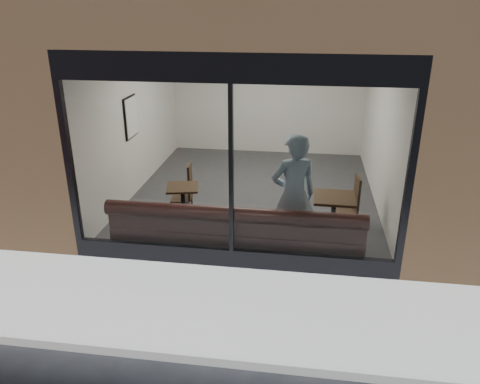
# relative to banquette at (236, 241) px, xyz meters

# --- Properties ---
(ground) EXTENTS (120.00, 120.00, 0.00)m
(ground) POSITION_rel_banquette_xyz_m (0.00, -2.45, -0.23)
(ground) COLOR black
(ground) RESTS_ON ground
(sidewalk_near) EXTENTS (40.00, 2.00, 0.01)m
(sidewalk_near) POSITION_rel_banquette_xyz_m (0.00, -1.45, -0.22)
(sidewalk_near) COLOR gray
(sidewalk_near) RESTS_ON ground
(kerb_near) EXTENTS (40.00, 0.10, 0.12)m
(kerb_near) POSITION_rel_banquette_xyz_m (0.00, -2.50, -0.17)
(kerb_near) COLOR gray
(kerb_near) RESTS_ON ground
(host_building_pier_left) EXTENTS (2.50, 12.00, 3.20)m
(host_building_pier_left) POSITION_rel_banquette_xyz_m (-3.75, 5.55, 1.38)
(host_building_pier_left) COLOR brown
(host_building_pier_left) RESTS_ON ground
(host_building_pier_right) EXTENTS (2.50, 12.00, 3.20)m
(host_building_pier_right) POSITION_rel_banquette_xyz_m (3.75, 5.55, 1.38)
(host_building_pier_right) COLOR brown
(host_building_pier_right) RESTS_ON ground
(host_building_backfill) EXTENTS (5.00, 6.00, 3.20)m
(host_building_backfill) POSITION_rel_banquette_xyz_m (0.00, 8.55, 1.38)
(host_building_backfill) COLOR brown
(host_building_backfill) RESTS_ON ground
(cafe_floor) EXTENTS (6.00, 6.00, 0.00)m
(cafe_floor) POSITION_rel_banquette_xyz_m (0.00, 2.55, -0.21)
(cafe_floor) COLOR #2D2D30
(cafe_floor) RESTS_ON ground
(cafe_ceiling) EXTENTS (6.00, 6.00, 0.00)m
(cafe_ceiling) POSITION_rel_banquette_xyz_m (0.00, 2.55, 2.97)
(cafe_ceiling) COLOR white
(cafe_ceiling) RESTS_ON host_building_upper
(cafe_wall_back) EXTENTS (5.00, 0.00, 5.00)m
(cafe_wall_back) POSITION_rel_banquette_xyz_m (0.00, 5.54, 1.37)
(cafe_wall_back) COLOR silver
(cafe_wall_back) RESTS_ON ground
(cafe_wall_left) EXTENTS (0.00, 6.00, 6.00)m
(cafe_wall_left) POSITION_rel_banquette_xyz_m (-2.49, 2.55, 1.37)
(cafe_wall_left) COLOR silver
(cafe_wall_left) RESTS_ON ground
(cafe_wall_right) EXTENTS (0.00, 6.00, 6.00)m
(cafe_wall_right) POSITION_rel_banquette_xyz_m (2.49, 2.55, 1.37)
(cafe_wall_right) COLOR silver
(cafe_wall_right) RESTS_ON ground
(storefront_kick) EXTENTS (5.00, 0.10, 0.30)m
(storefront_kick) POSITION_rel_banquette_xyz_m (0.00, -0.40, -0.08)
(storefront_kick) COLOR black
(storefront_kick) RESTS_ON ground
(storefront_header) EXTENTS (5.00, 0.10, 0.40)m
(storefront_header) POSITION_rel_banquette_xyz_m (0.00, -0.40, 2.77)
(storefront_header) COLOR black
(storefront_header) RESTS_ON host_building_upper
(storefront_mullion) EXTENTS (0.06, 0.10, 2.50)m
(storefront_mullion) POSITION_rel_banquette_xyz_m (0.00, -0.40, 1.32)
(storefront_mullion) COLOR black
(storefront_mullion) RESTS_ON storefront_kick
(storefront_glass) EXTENTS (4.80, 0.00, 4.80)m
(storefront_glass) POSITION_rel_banquette_xyz_m (0.00, -0.43, 1.33)
(storefront_glass) COLOR white
(storefront_glass) RESTS_ON storefront_kick
(banquette) EXTENTS (4.00, 0.55, 0.45)m
(banquette) POSITION_rel_banquette_xyz_m (0.00, 0.00, 0.00)
(banquette) COLOR #361513
(banquette) RESTS_ON cafe_floor
(person) EXTENTS (0.85, 0.70, 1.99)m
(person) POSITION_rel_banquette_xyz_m (0.88, 0.19, 0.77)
(person) COLOR #98B6CF
(person) RESTS_ON cafe_floor
(cafe_table_left) EXTENTS (0.65, 0.65, 0.04)m
(cafe_table_left) POSITION_rel_banquette_xyz_m (-1.09, 0.90, 0.52)
(cafe_table_left) COLOR black
(cafe_table_left) RESTS_ON cafe_floor
(cafe_table_right) EXTENTS (0.70, 0.70, 0.04)m
(cafe_table_right) POSITION_rel_banquette_xyz_m (1.56, 0.80, 0.52)
(cafe_table_right) COLOR black
(cafe_table_right) RESTS_ON cafe_floor
(cafe_chair_left) EXTENTS (0.40, 0.40, 0.04)m
(cafe_chair_left) POSITION_rel_banquette_xyz_m (-1.31, 1.53, 0.01)
(cafe_chair_left) COLOR black
(cafe_chair_left) RESTS_ON cafe_floor
(cafe_chair_right) EXTENTS (0.43, 0.43, 0.04)m
(cafe_chair_right) POSITION_rel_banquette_xyz_m (1.79, 1.30, 0.01)
(cafe_chair_right) COLOR black
(cafe_chair_right) RESTS_ON cafe_floor
(wall_poster) EXTENTS (0.02, 0.58, 0.77)m
(wall_poster) POSITION_rel_banquette_xyz_m (-2.45, 2.24, 1.42)
(wall_poster) COLOR white
(wall_poster) RESTS_ON cafe_wall_left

